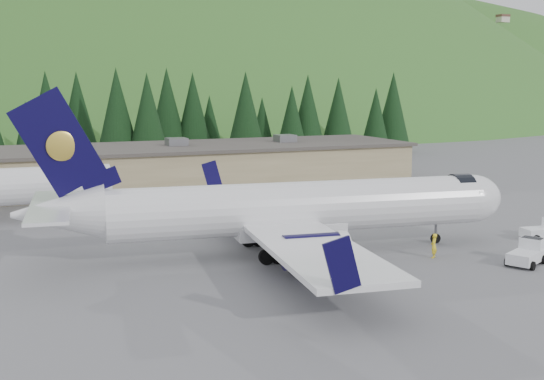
{
  "coord_description": "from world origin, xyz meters",
  "views": [
    {
      "loc": [
        -21.48,
        -46.45,
        12.77
      ],
      "look_at": [
        0.0,
        6.0,
        4.0
      ],
      "focal_mm": 45.0,
      "sensor_mm": 36.0,
      "label": 1
    }
  ],
  "objects": [
    {
      "name": "airliner",
      "position": [
        -1.11,
        0.13,
        3.38
      ],
      "size": [
        38.21,
        35.94,
        12.67
      ],
      "rotation": [
        0.0,
        0.0,
        -0.12
      ],
      "color": "white",
      "rests_on": "ground"
    },
    {
      "name": "ramp_worker",
      "position": [
        8.39,
        -5.29,
        0.92
      ],
      "size": [
        0.8,
        0.77,
        1.85
      ],
      "primitive_type": "imported",
      "rotation": [
        0.0,
        0.0,
        3.83
      ],
      "color": "yellow",
      "rests_on": "ground"
    },
    {
      "name": "hills",
      "position": [
        53.34,
        207.38,
        -82.8
      ],
      "size": [
        614.0,
        330.0,
        300.0
      ],
      "color": "#2F5619",
      "rests_on": "ground"
    },
    {
      "name": "baggage_tug_a",
      "position": [
        13.59,
        -9.33,
        0.8
      ],
      "size": [
        3.77,
        3.13,
        1.8
      ],
      "rotation": [
        0.0,
        0.0,
        0.48
      ],
      "color": "white",
      "rests_on": "ground"
    },
    {
      "name": "terminal_building",
      "position": [
        -5.01,
        38.0,
        2.62
      ],
      "size": [
        71.0,
        17.0,
        6.1
      ],
      "color": "#8E7F59",
      "rests_on": "ground"
    },
    {
      "name": "tree_line",
      "position": [
        -2.15,
        61.27,
        7.79
      ],
      "size": [
        114.29,
        17.9,
        14.34
      ],
      "color": "black",
      "rests_on": "ground"
    },
    {
      "name": "ground",
      "position": [
        0.0,
        0.0,
        0.0
      ],
      "size": [
        600.0,
        600.0,
        0.0
      ],
      "primitive_type": "plane",
      "color": "#58585D"
    }
  ]
}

